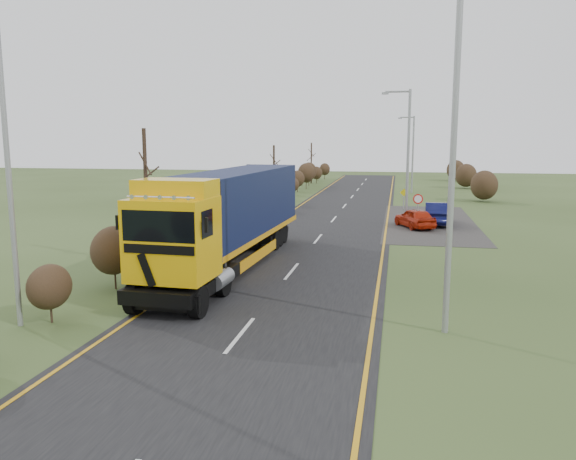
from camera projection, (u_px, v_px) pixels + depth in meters
The scene contains 14 objects.
ground at pixel (271, 297), 20.01m from camera, with size 160.00×160.00×0.00m, color #31441D.
road at pixel (313, 246), 29.69m from camera, with size 8.00×120.00×0.02m, color black.
layby at pixel (429, 222), 38.15m from camera, with size 6.00×18.00×0.02m, color #2D2A28.
lane_markings at pixel (312, 246), 29.39m from camera, with size 7.52×116.00×0.01m.
hedgerow at pixel (190, 218), 28.53m from camera, with size 2.24×102.04×6.05m.
lorry at pixel (229, 213), 24.27m from camera, with size 3.13×15.50×4.29m.
car_red_hatchback at pixel (415, 218), 35.56m from camera, with size 1.47×3.66×1.25m, color #AC1E08.
car_blue_sedan at pixel (437, 214), 36.99m from camera, with size 1.55×4.45×1.47m, color #0A0E3C.
streetlight_near at pixel (449, 144), 15.55m from camera, with size 2.08×0.20×9.84m.
streetlight_mid at pixel (406, 152), 35.88m from camera, with size 1.85×0.18×8.70m.
streetlight_far at pixel (412, 151), 58.08m from camera, with size 1.70×0.18×7.94m.
left_pole at pixel (7, 152), 16.15m from camera, with size 0.16×0.16×10.42m, color #939698.
speed_sign at pixel (418, 205), 34.80m from camera, with size 0.61×0.10×2.22m.
warning_board at pixel (404, 197), 45.33m from camera, with size 0.63×0.11×1.64m.
Camera 1 is at (4.30, -18.89, 5.58)m, focal length 35.00 mm.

